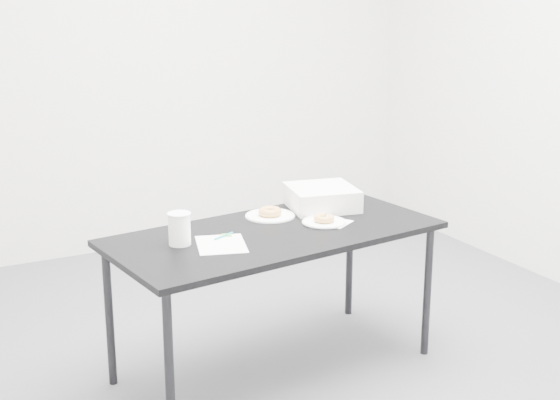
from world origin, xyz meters
name	(u,v)px	position (x,y,z in m)	size (l,w,h in m)	color
floor	(278,364)	(0.00, 0.00, 0.00)	(4.00, 4.00, 0.00)	#4F4F54
wall_back	(136,48)	(0.00, 2.00, 1.35)	(4.00, 0.02, 2.70)	silver
table	(275,242)	(-0.03, -0.02, 0.63)	(1.56, 0.88, 0.68)	black
scorecard	(221,244)	(-0.32, -0.09, 0.68)	(0.20, 0.26, 0.00)	white
logo_patch	(226,235)	(-0.25, 0.01, 0.68)	(0.04, 0.04, 0.00)	#3C912A
pen	(224,236)	(-0.27, 0.00, 0.69)	(0.01, 0.01, 0.12)	#0D9198
napkin	(333,222)	(0.27, -0.04, 0.68)	(0.14, 0.14, 0.00)	white
plate_near	(324,222)	(0.23, -0.03, 0.68)	(0.20, 0.20, 0.01)	white
donut_near	(324,218)	(0.23, -0.03, 0.70)	(0.10, 0.10, 0.03)	#C7853F
plate_far	(270,216)	(0.05, 0.18, 0.68)	(0.24, 0.24, 0.01)	white
donut_far	(270,212)	(0.05, 0.18, 0.70)	(0.11, 0.11, 0.04)	#C7853F
coffee_cup	(179,229)	(-0.47, -0.01, 0.75)	(0.09, 0.09, 0.14)	white
cup_lid	(310,201)	(0.35, 0.32, 0.69)	(0.10, 0.10, 0.01)	white
bakery_box	(322,197)	(0.35, 0.20, 0.73)	(0.32, 0.32, 0.11)	white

